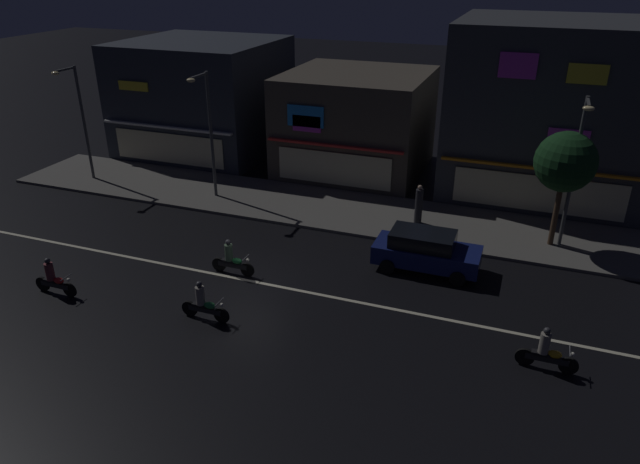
# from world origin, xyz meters

# --- Properties ---
(ground_plane) EXTENTS (140.00, 140.00, 0.00)m
(ground_plane) POSITION_xyz_m (0.00, 0.00, 0.00)
(ground_plane) COLOR black
(lane_divider_stripe) EXTENTS (33.28, 0.16, 0.01)m
(lane_divider_stripe) POSITION_xyz_m (0.00, 0.00, 0.01)
(lane_divider_stripe) COLOR beige
(lane_divider_stripe) RESTS_ON ground
(sidewalk_far) EXTENTS (35.03, 5.13, 0.14)m
(sidewalk_far) POSITION_xyz_m (0.00, 7.93, 0.07)
(sidewalk_far) COLOR #5B5954
(sidewalk_far) RESTS_ON ground
(storefront_left_block) EXTENTS (9.21, 9.02, 7.00)m
(storefront_left_block) POSITION_xyz_m (-10.51, 14.93, 3.50)
(storefront_left_block) COLOR #2D333D
(storefront_left_block) RESTS_ON ground
(storefront_center_block) EXTENTS (10.02, 8.89, 8.95)m
(storefront_center_block) POSITION_xyz_m (10.51, 14.87, 4.47)
(storefront_center_block) COLOR #383A3F
(storefront_center_block) RESTS_ON ground
(storefront_right_block) EXTENTS (8.04, 8.15, 5.75)m
(storefront_right_block) POSITION_xyz_m (-0.00, 14.49, 2.87)
(storefront_right_block) COLOR #4C443A
(storefront_right_block) RESTS_ON ground
(streetlamp_west) EXTENTS (0.44, 1.64, 6.35)m
(streetlamp_west) POSITION_xyz_m (-13.59, 7.02, 3.94)
(streetlamp_west) COLOR #47494C
(streetlamp_west) RESTS_ON sidewalk_far
(streetlamp_mid) EXTENTS (0.44, 1.64, 6.52)m
(streetlamp_mid) POSITION_xyz_m (-5.59, 7.12, 4.03)
(streetlamp_mid) COLOR #47494C
(streetlamp_mid) RESTS_ON sidewalk_far
(streetlamp_east) EXTENTS (0.44, 1.64, 6.60)m
(streetlamp_east) POSITION_xyz_m (11.70, 7.31, 4.07)
(streetlamp_east) COLOR #47494C
(streetlamp_east) RESTS_ON sidewalk_far
(pedestrian_on_sidewalk) EXTENTS (0.36, 0.36, 1.94)m
(pedestrian_on_sidewalk) POSITION_xyz_m (5.30, 7.59, 1.04)
(pedestrian_on_sidewalk) COLOR #232328
(pedestrian_on_sidewalk) RESTS_ON sidewalk_far
(street_tree) EXTENTS (2.57, 2.57, 5.13)m
(street_tree) POSITION_xyz_m (11.33, 7.43, 3.96)
(street_tree) COLOR #473323
(street_tree) RESTS_ON sidewalk_far
(parked_car_near_kerb) EXTENTS (4.30, 1.98, 1.67)m
(parked_car_near_kerb) POSITION_xyz_m (6.46, 3.42, 0.87)
(parked_car_near_kerb) COLOR navy
(parked_car_near_kerb) RESTS_ON ground
(motorcycle_lead) EXTENTS (1.90, 0.60, 1.52)m
(motorcycle_lead) POSITION_xyz_m (-0.19, -2.97, 0.63)
(motorcycle_lead) COLOR black
(motorcycle_lead) RESTS_ON ground
(motorcycle_following) EXTENTS (1.90, 0.60, 1.52)m
(motorcycle_following) POSITION_xyz_m (-0.84, 0.31, 0.63)
(motorcycle_following) COLOR black
(motorcycle_following) RESTS_ON ground
(motorcycle_opposite_lane) EXTENTS (1.90, 0.60, 1.52)m
(motorcycle_opposite_lane) POSITION_xyz_m (11.27, -1.67, 0.63)
(motorcycle_opposite_lane) COLOR black
(motorcycle_opposite_lane) RESTS_ON ground
(motorcycle_trailing_far) EXTENTS (1.90, 0.60, 1.52)m
(motorcycle_trailing_far) POSITION_xyz_m (-6.46, -3.46, 0.63)
(motorcycle_trailing_far) COLOR black
(motorcycle_trailing_far) RESTS_ON ground
(traffic_cone) EXTENTS (0.36, 0.36, 0.55)m
(traffic_cone) POSITION_xyz_m (7.45, 4.41, 0.28)
(traffic_cone) COLOR orange
(traffic_cone) RESTS_ON ground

